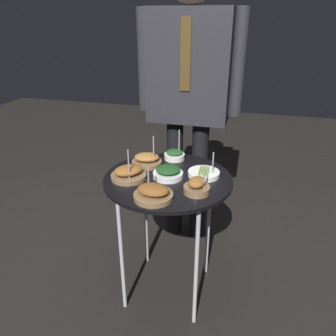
# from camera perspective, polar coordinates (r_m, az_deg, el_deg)

# --- Properties ---
(ground_plane) EXTENTS (8.00, 8.00, 0.00)m
(ground_plane) POSITION_cam_1_polar(r_m,az_deg,el_deg) (2.00, -0.00, -20.05)
(ground_plane) COLOR black
(serving_cart) EXTENTS (0.63, 0.63, 0.71)m
(serving_cart) POSITION_cam_1_polar(r_m,az_deg,el_deg) (1.61, -0.00, -3.44)
(serving_cart) COLOR black
(serving_cart) RESTS_ON ground_plane
(bowl_spinach_front_left) EXTENTS (0.15, 0.15, 0.06)m
(bowl_spinach_front_left) POSITION_cam_1_polar(r_m,az_deg,el_deg) (1.58, -0.03, -0.81)
(bowl_spinach_front_left) COLOR silver
(bowl_spinach_front_left) RESTS_ON serving_cart
(bowl_asparagus_center) EXTENTS (0.16, 0.16, 0.13)m
(bowl_asparagus_center) POSITION_cam_1_polar(r_m,az_deg,el_deg) (1.61, 6.27, -0.91)
(bowl_asparagus_center) COLOR white
(bowl_asparagus_center) RESTS_ON serving_cart
(bowl_roast_mid_right) EXTENTS (0.16, 0.16, 0.17)m
(bowl_roast_mid_right) POSITION_cam_1_polar(r_m,az_deg,el_deg) (1.72, -3.70, 1.40)
(bowl_roast_mid_right) COLOR brown
(bowl_roast_mid_right) RESTS_ON serving_cart
(bowl_roast_mid_left) EXTENTS (0.17, 0.17, 0.17)m
(bowl_roast_mid_left) POSITION_cam_1_polar(r_m,az_deg,el_deg) (1.58, -6.89, -0.91)
(bowl_roast_mid_left) COLOR brown
(bowl_roast_mid_left) RESTS_ON serving_cart
(bowl_roast_back_right) EXTENTS (0.17, 0.17, 0.13)m
(bowl_roast_back_right) POSITION_cam_1_polar(r_m,az_deg,el_deg) (1.40, -2.58, -4.37)
(bowl_roast_back_right) COLOR brown
(bowl_roast_back_right) RESTS_ON serving_cart
(bowl_roast_far_rim) EXTENTS (0.12, 0.12, 0.14)m
(bowl_roast_far_rim) POSITION_cam_1_polar(r_m,az_deg,el_deg) (1.44, 5.04, -3.24)
(bowl_roast_far_rim) COLOR brown
(bowl_roast_far_rim) RESTS_ON serving_cart
(bowl_spinach_front_center) EXTENTS (0.11, 0.11, 0.16)m
(bowl_spinach_front_center) POSITION_cam_1_polar(r_m,az_deg,el_deg) (1.79, 1.15, 2.28)
(bowl_spinach_front_center) COLOR silver
(bowl_spinach_front_center) RESTS_ON serving_cart
(waiter_figure) EXTENTS (0.63, 0.24, 1.70)m
(waiter_figure) POSITION_cam_1_polar(r_m,az_deg,el_deg) (1.98, 3.71, 14.87)
(waiter_figure) COLOR black
(waiter_figure) RESTS_ON ground_plane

